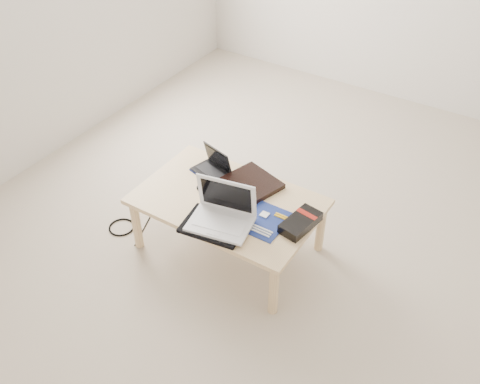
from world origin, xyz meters
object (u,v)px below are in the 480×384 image
Objects in this scene: coffee_table at (228,206)px; netbook at (213,167)px; white_laptop at (222,214)px; gpu_box at (301,223)px.

netbook is (-0.24, 0.19, 0.08)m from coffee_table.
white_laptop is 1.41× the size of gpu_box.
gpu_box is (0.72, -0.16, -0.01)m from netbook.
coffee_table is 4.09× the size of netbook.
netbook is 0.68× the size of white_laptop.
white_laptop reaches higher than coffee_table.
coffee_table is 2.79× the size of white_laptop.
coffee_table is 0.31m from netbook.
white_laptop is (0.33, -0.38, 0.04)m from netbook.
coffee_table is 0.25m from white_laptop.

